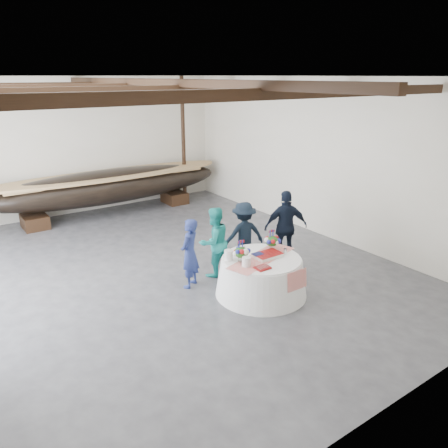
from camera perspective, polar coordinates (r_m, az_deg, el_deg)
floor at (r=10.86m, az=-7.58°, el=-5.93°), size 10.00×12.00×0.01m
wall_back at (r=15.63m, az=-18.38°, el=9.58°), size 10.00×0.02×4.50m
wall_front at (r=5.72m, az=20.71°, el=-5.88°), size 10.00×0.02×4.50m
wall_right at (r=13.11m, az=11.90°, el=8.49°), size 0.02×12.00×4.50m
ceiling at (r=9.87m, az=-8.76°, el=18.53°), size 10.00×12.00×0.01m
pavilion_structure at (r=10.66m, az=-10.78°, el=15.76°), size 9.80×11.76×4.50m
longboat_display at (r=15.21m, az=-14.78°, el=4.80°), size 8.24×1.65×1.54m
banquet_table at (r=9.50m, az=4.88°, el=-6.79°), size 1.98×1.98×0.85m
tabletop_items at (r=9.31m, az=4.32°, el=-3.45°), size 1.91×1.07×0.40m
guest_woman_blue at (r=9.68m, az=-4.51°, el=-3.84°), size 0.69×0.64×1.59m
guest_woman_teal at (r=10.19m, az=-1.30°, el=-2.35°), size 0.86×0.69×1.67m
guest_man_left at (r=10.70m, az=2.59°, el=-1.39°), size 1.18×0.85×1.64m
guest_man_right at (r=11.02m, az=8.08°, el=-0.37°), size 1.18×0.89×1.86m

